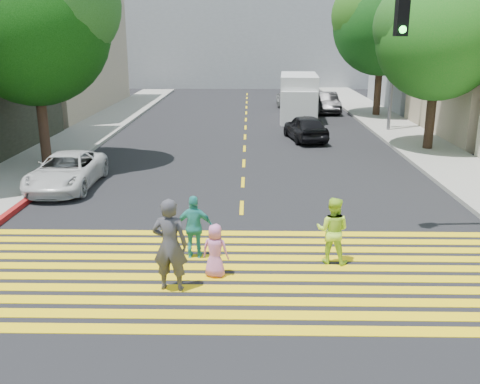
{
  "coord_description": "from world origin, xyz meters",
  "views": [
    {
      "loc": [
        0.23,
        -9.85,
        5.19
      ],
      "look_at": [
        0.0,
        3.0,
        1.4
      ],
      "focal_mm": 40.0,
      "sensor_mm": 36.0,
      "label": 1
    }
  ],
  "objects_px": {
    "tree_right_near": "(441,32)",
    "pedestrian_child": "(215,251)",
    "pedestrian_man": "(170,245)",
    "tree_left": "(35,20)",
    "white_sedan": "(66,171)",
    "pedestrian_woman": "(333,230)",
    "white_van": "(298,98)",
    "dark_car_near": "(305,128)",
    "dark_car_parked": "(326,103)",
    "silver_car": "(288,98)",
    "tree_right_far": "(384,20)",
    "pedestrian_extra": "(195,227)"
  },
  "relations": [
    {
      "from": "pedestrian_woman",
      "to": "dark_car_near",
      "type": "relative_size",
      "value": 0.41
    },
    {
      "from": "pedestrian_child",
      "to": "silver_car",
      "type": "distance_m",
      "value": 30.03
    },
    {
      "from": "pedestrian_extra",
      "to": "white_sedan",
      "type": "distance_m",
      "value": 7.92
    },
    {
      "from": "pedestrian_man",
      "to": "pedestrian_woman",
      "type": "distance_m",
      "value": 3.89
    },
    {
      "from": "tree_left",
      "to": "silver_car",
      "type": "xyz_separation_m",
      "value": [
        11.14,
        19.42,
        -5.12
      ]
    },
    {
      "from": "white_van",
      "to": "tree_left",
      "type": "bearing_deg",
      "value": -127.97
    },
    {
      "from": "pedestrian_extra",
      "to": "pedestrian_child",
      "type": "bearing_deg",
      "value": 119.07
    },
    {
      "from": "tree_left",
      "to": "tree_right_near",
      "type": "xyz_separation_m",
      "value": [
        16.58,
        3.13,
        -0.4
      ]
    },
    {
      "from": "dark_car_near",
      "to": "white_van",
      "type": "height_order",
      "value": "white_van"
    },
    {
      "from": "dark_car_parked",
      "to": "pedestrian_woman",
      "type": "bearing_deg",
      "value": -99.33
    },
    {
      "from": "pedestrian_extra",
      "to": "tree_left",
      "type": "bearing_deg",
      "value": -52.44
    },
    {
      "from": "pedestrian_man",
      "to": "silver_car",
      "type": "relative_size",
      "value": 0.49
    },
    {
      "from": "pedestrian_child",
      "to": "pedestrian_woman",
      "type": "bearing_deg",
      "value": -150.03
    },
    {
      "from": "pedestrian_extra",
      "to": "silver_car",
      "type": "height_order",
      "value": "pedestrian_extra"
    },
    {
      "from": "tree_left",
      "to": "white_sedan",
      "type": "height_order",
      "value": "tree_left"
    },
    {
      "from": "silver_car",
      "to": "dark_car_parked",
      "type": "distance_m",
      "value": 4.33
    },
    {
      "from": "pedestrian_man",
      "to": "white_van",
      "type": "distance_m",
      "value": 24.22
    },
    {
      "from": "silver_car",
      "to": "pedestrian_extra",
      "type": "bearing_deg",
      "value": 82.99
    },
    {
      "from": "pedestrian_woman",
      "to": "dark_car_near",
      "type": "xyz_separation_m",
      "value": [
        0.89,
        15.2,
        -0.13
      ]
    },
    {
      "from": "pedestrian_extra",
      "to": "pedestrian_man",
      "type": "bearing_deg",
      "value": 79.75
    },
    {
      "from": "pedestrian_extra",
      "to": "white_sedan",
      "type": "bearing_deg",
      "value": -48.88
    },
    {
      "from": "dark_car_parked",
      "to": "white_van",
      "type": "xyz_separation_m",
      "value": [
        -2.2,
        -3.12,
        0.64
      ]
    },
    {
      "from": "dark_car_near",
      "to": "pedestrian_extra",
      "type": "bearing_deg",
      "value": 64.66
    },
    {
      "from": "tree_right_far",
      "to": "white_sedan",
      "type": "height_order",
      "value": "tree_right_far"
    },
    {
      "from": "white_sedan",
      "to": "white_van",
      "type": "distance_m",
      "value": 18.62
    },
    {
      "from": "pedestrian_child",
      "to": "dark_car_parked",
      "type": "relative_size",
      "value": 0.29
    },
    {
      "from": "tree_left",
      "to": "dark_car_parked",
      "type": "distance_m",
      "value": 21.41
    },
    {
      "from": "silver_car",
      "to": "white_van",
      "type": "distance_m",
      "value": 6.77
    },
    {
      "from": "tree_right_near",
      "to": "pedestrian_woman",
      "type": "distance_m",
      "value": 14.92
    },
    {
      "from": "tree_right_far",
      "to": "pedestrian_man",
      "type": "distance_m",
      "value": 27.39
    },
    {
      "from": "dark_car_parked",
      "to": "pedestrian_child",
      "type": "bearing_deg",
      "value": -104.81
    },
    {
      "from": "tree_left",
      "to": "dark_car_parked",
      "type": "bearing_deg",
      "value": 49.45
    },
    {
      "from": "tree_right_near",
      "to": "dark_car_near",
      "type": "xyz_separation_m",
      "value": [
        -5.48,
        2.48,
        -4.65
      ]
    },
    {
      "from": "tree_left",
      "to": "tree_right_far",
      "type": "distance_m",
      "value": 21.7
    },
    {
      "from": "silver_car",
      "to": "dark_car_parked",
      "type": "xyz_separation_m",
      "value": [
        2.39,
        -3.61,
        0.09
      ]
    },
    {
      "from": "white_sedan",
      "to": "dark_car_parked",
      "type": "xyz_separation_m",
      "value": [
        11.69,
        19.12,
        0.09
      ]
    },
    {
      "from": "tree_right_near",
      "to": "pedestrian_man",
      "type": "bearing_deg",
      "value": -125.09
    },
    {
      "from": "pedestrian_extra",
      "to": "white_van",
      "type": "relative_size",
      "value": 0.26
    },
    {
      "from": "pedestrian_man",
      "to": "white_sedan",
      "type": "height_order",
      "value": "pedestrian_man"
    },
    {
      "from": "tree_left",
      "to": "dark_car_near",
      "type": "height_order",
      "value": "tree_left"
    },
    {
      "from": "pedestrian_woman",
      "to": "white_van",
      "type": "xyz_separation_m",
      "value": [
        1.13,
        22.29,
        0.52
      ]
    },
    {
      "from": "tree_right_far",
      "to": "pedestrian_child",
      "type": "height_order",
      "value": "tree_right_far"
    },
    {
      "from": "white_van",
      "to": "dark_car_near",
      "type": "bearing_deg",
      "value": -88.15
    },
    {
      "from": "dark_car_near",
      "to": "silver_car",
      "type": "bearing_deg",
      "value": -100.04
    },
    {
      "from": "tree_right_near",
      "to": "pedestrian_man",
      "type": "xyz_separation_m",
      "value": [
        -9.97,
        -14.18,
        -4.31
      ]
    },
    {
      "from": "white_sedan",
      "to": "pedestrian_woman",
      "type": "bearing_deg",
      "value": -37.09
    },
    {
      "from": "pedestrian_man",
      "to": "pedestrian_child",
      "type": "bearing_deg",
      "value": -138.07
    },
    {
      "from": "tree_right_near",
      "to": "pedestrian_child",
      "type": "relative_size",
      "value": 6.44
    },
    {
      "from": "pedestrian_child",
      "to": "dark_car_near",
      "type": "relative_size",
      "value": 0.31
    },
    {
      "from": "white_sedan",
      "to": "pedestrian_man",
      "type": "bearing_deg",
      "value": -58.55
    }
  ]
}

